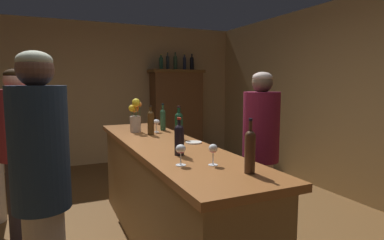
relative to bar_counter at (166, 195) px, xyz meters
The scene contains 22 objects.
wall_back 3.61m from the bar_counter, 94.61° to the left, with size 5.94×0.12×2.64m, color tan.
wall_right 2.81m from the bar_counter, ahead, with size 0.12×7.26×2.64m, color tan.
bar_counter is the anchor object (origin of this frame).
display_cabinet 3.50m from the bar_counter, 66.80° to the left, with size 1.06×0.45×1.78m.
wine_bottle_syrah 0.68m from the bar_counter, 36.96° to the left, with size 0.08×0.08×0.32m.
wine_bottle_merlot 1.00m from the bar_counter, 72.48° to the left, with size 0.06×0.06×0.31m.
wine_bottle_pinot 0.80m from the bar_counter, 88.51° to the left, with size 0.07×0.07×0.31m.
wine_bottle_chardonnay 1.30m from the bar_counter, 82.80° to the right, with size 0.07×0.07×0.34m.
wine_bottle_rose 0.80m from the bar_counter, 97.54° to the right, with size 0.07×0.07×0.29m.
wine_glass_front 0.88m from the bar_counter, 79.30° to the left, with size 0.08×0.08×0.14m.
wine_glass_mid 1.05m from the bar_counter, 88.24° to the right, with size 0.06×0.06×0.14m.
wine_glass_rear 1.00m from the bar_counter, 102.30° to the right, with size 0.07×0.07×0.14m.
flower_arrangement 1.00m from the bar_counter, 96.54° to the left, with size 0.15×0.18×0.37m.
cheese_plate 0.56m from the bar_counter, 25.30° to the right, with size 0.15×0.15×0.01m, color white.
display_bottle_left 3.65m from the bar_counter, 71.69° to the left, with size 0.08×0.08×0.29m.
display_bottle_midleft 3.70m from the bar_counter, 69.53° to the left, with size 0.06×0.06×0.34m.
display_bottle_center 3.75m from the bar_counter, 67.08° to the left, with size 0.07×0.07×0.34m.
display_bottle_midright 3.82m from the bar_counter, 64.16° to the left, with size 0.06×0.06×0.32m.
display_bottle_right 3.89m from the bar_counter, 61.90° to the left, with size 0.08×0.08×0.32m.
patron_by_cabinet 1.41m from the bar_counter, 154.31° to the left, with size 0.35×0.35×1.66m.
patron_tall 1.38m from the bar_counter, 140.69° to the right, with size 0.30×0.30×1.70m.
bartender 0.95m from the bar_counter, 25.72° to the right, with size 0.33×0.33×1.63m.
Camera 1 is at (-0.67, -2.57, 1.54)m, focal length 29.75 mm.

